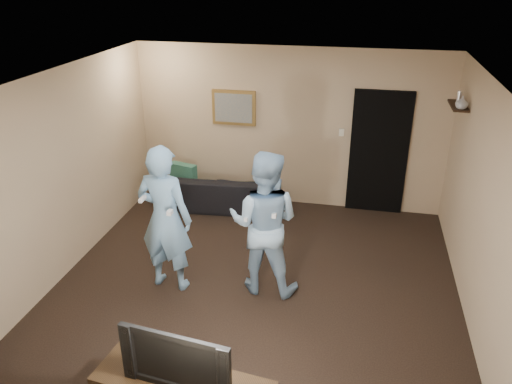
% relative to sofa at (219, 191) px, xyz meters
% --- Properties ---
extents(ground, '(5.00, 5.00, 0.00)m').
position_rel_sofa_xyz_m(ground, '(1.08, -2.07, -0.28)').
color(ground, black).
rests_on(ground, ground).
extents(ceiling, '(5.00, 5.00, 0.04)m').
position_rel_sofa_xyz_m(ceiling, '(1.08, -2.07, 2.32)').
color(ceiling, silver).
rests_on(ceiling, wall_back).
extents(wall_back, '(5.00, 0.04, 2.60)m').
position_rel_sofa_xyz_m(wall_back, '(1.08, 0.43, 1.02)').
color(wall_back, tan).
rests_on(wall_back, ground).
extents(wall_front, '(5.00, 0.04, 2.60)m').
position_rel_sofa_xyz_m(wall_front, '(1.08, -4.57, 1.02)').
color(wall_front, tan).
rests_on(wall_front, ground).
extents(wall_left, '(0.04, 5.00, 2.60)m').
position_rel_sofa_xyz_m(wall_left, '(-1.42, -2.07, 1.02)').
color(wall_left, tan).
rests_on(wall_left, ground).
extents(wall_right, '(0.04, 5.00, 2.60)m').
position_rel_sofa_xyz_m(wall_right, '(3.58, -2.07, 1.02)').
color(wall_right, tan).
rests_on(wall_right, ground).
extents(sofa, '(1.94, 0.89, 0.55)m').
position_rel_sofa_xyz_m(sofa, '(0.00, 0.00, 0.00)').
color(sofa, black).
rests_on(sofa, ground).
extents(throw_pillow, '(0.48, 0.26, 0.46)m').
position_rel_sofa_xyz_m(throw_pillow, '(-0.60, 0.00, 0.20)').
color(throw_pillow, '#1B5144').
rests_on(throw_pillow, sofa).
extents(painting_frame, '(0.72, 0.05, 0.57)m').
position_rel_sofa_xyz_m(painting_frame, '(0.18, 0.41, 1.32)').
color(painting_frame, olive).
rests_on(painting_frame, wall_back).
extents(painting_canvas, '(0.62, 0.01, 0.47)m').
position_rel_sofa_xyz_m(painting_canvas, '(0.18, 0.38, 1.32)').
color(painting_canvas, slate).
rests_on(painting_canvas, painting_frame).
extents(doorway, '(0.90, 0.06, 2.00)m').
position_rel_sofa_xyz_m(doorway, '(2.53, 0.40, 0.72)').
color(doorway, black).
rests_on(doorway, ground).
extents(light_switch, '(0.08, 0.02, 0.12)m').
position_rel_sofa_xyz_m(light_switch, '(1.93, 0.41, 1.02)').
color(light_switch, silver).
rests_on(light_switch, wall_back).
extents(wall_shelf, '(0.20, 0.60, 0.03)m').
position_rel_sofa_xyz_m(wall_shelf, '(3.47, -0.27, 1.71)').
color(wall_shelf, black).
rests_on(wall_shelf, wall_right).
extents(shelf_vase, '(0.19, 0.19, 0.17)m').
position_rel_sofa_xyz_m(shelf_vase, '(3.47, -0.49, 1.81)').
color(shelf_vase, '#A2A2A7').
rests_on(shelf_vase, wall_shelf).
extents(shelf_figurine, '(0.06, 0.06, 0.18)m').
position_rel_sofa_xyz_m(shelf_figurine, '(3.47, -0.23, 1.82)').
color(shelf_figurine, silver).
rests_on(shelf_figurine, wall_shelf).
extents(television, '(0.97, 0.24, 0.56)m').
position_rel_sofa_xyz_m(television, '(0.92, -4.29, 0.53)').
color(television, black).
rests_on(television, tv_console).
extents(wii_player_left, '(0.72, 0.55, 1.87)m').
position_rel_sofa_xyz_m(wii_player_left, '(0.01, -2.29, 0.66)').
color(wii_player_left, '#80B3DE').
rests_on(wii_player_left, ground).
extents(wii_player_right, '(0.91, 0.73, 1.81)m').
position_rel_sofa_xyz_m(wii_player_right, '(1.19, -2.10, 0.63)').
color(wii_player_right, '#97BDDD').
rests_on(wii_player_right, ground).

